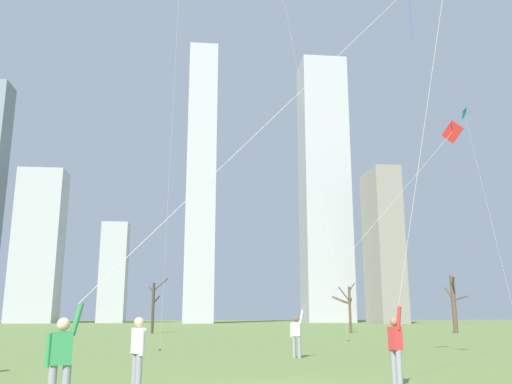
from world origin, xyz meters
TOP-DOWN VIEW (x-y plane):
  - kite_flyer_foreground_right_pink at (2.98, 0.24)m, footprint 1.58×4.93m
  - kite_flyer_midfield_center_red at (2.55, 9.38)m, footprint 5.87×4.26m
  - kite_flyer_foreground_left_blue at (-2.61, -1.60)m, footprint 10.22×6.54m
  - bystander_strolling_midfield at (-3.20, 0.13)m, footprint 0.33×0.46m
  - distant_kite_drifting_left_teal at (18.54, 25.55)m, footprint 2.29×8.19m
  - distant_kite_high_overhead_yellow at (4.65, 25.81)m, footprint 4.08×2.72m
  - bare_tree_leftmost at (22.60, 38.67)m, footprint 1.87×3.48m
  - bare_tree_left_of_center at (-6.22, 41.07)m, footprint 1.96×1.57m
  - bare_tree_center at (12.72, 40.56)m, footprint 2.49×2.60m
  - skyline_slender_spire at (-38.67, 114.56)m, footprint 10.19×7.21m
  - skyline_mid_tower_left at (29.56, 120.74)m, footprint 11.52×10.82m
  - skyline_wide_slab at (-2.07, 110.70)m, footprint 6.63×10.30m
  - skyline_squat_block at (38.07, 102.34)m, footprint 5.75×11.80m
  - skyline_mid_tower_right at (-22.04, 118.15)m, footprint 6.06×5.28m

SIDE VIEW (x-z plane):
  - bystander_strolling_midfield at x=-3.20m, z-range 0.09..1.71m
  - kite_flyer_midfield_center_red at x=2.55m, z-range -2.72..6.05m
  - kite_flyer_foreground_right_pink at x=2.98m, z-range -4.91..9.98m
  - bare_tree_center at x=12.72m, z-range 0.12..5.00m
  - bare_tree_left_of_center at x=-6.22m, z-range 0.00..5.20m
  - kite_flyer_foreground_left_blue at x=-2.61m, z-range -3.79..9.58m
  - bare_tree_leftmost at x=22.60m, z-range 0.19..5.65m
  - skyline_mid_tower_right at x=-22.04m, z-range 0.00..23.21m
  - distant_kite_drifting_left_teal at x=18.54m, z-range 7.14..25.02m
  - skyline_squat_block at x=38.07m, z-range 0.00..33.46m
  - skyline_slender_spire at x=-38.67m, z-range 0.00..34.70m
  - distant_kite_high_overhead_yellow at x=4.65m, z-range 10.43..37.63m
  - skyline_wide_slab at x=-2.07m, z-range 0.00..64.87m
  - skyline_mid_tower_left at x=29.56m, z-range 0.00..68.25m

